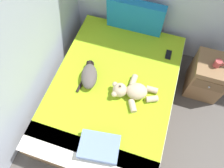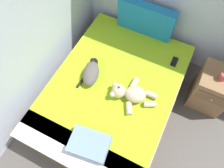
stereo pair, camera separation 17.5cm
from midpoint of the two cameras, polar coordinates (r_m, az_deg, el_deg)
name	(u,v)px [view 1 (the left image)]	position (r m, az deg, el deg)	size (l,w,h in m)	color
bed	(113,93)	(2.77, -1.52, -2.63)	(1.50, 2.08, 0.46)	olive
patterned_cushion	(135,16)	(2.95, 4.49, 17.52)	(0.76, 0.12, 0.44)	#1972AD
cat	(89,75)	(2.57, -8.05, 2.26)	(0.29, 0.44, 0.15)	#59514C
teddy_bear	(132,91)	(2.43, 3.25, -2.04)	(0.56, 0.47, 0.18)	beige
cell_phone	(168,55)	(2.87, 13.16, 7.56)	(0.07, 0.15, 0.01)	black
throw_pillow	(99,147)	(2.25, -5.71, -16.55)	(0.40, 0.28, 0.11)	#728CB7
nightstand	(207,77)	(3.04, 22.57, 1.70)	(0.43, 0.47, 0.59)	olive
mug	(218,63)	(2.76, 24.83, 4.90)	(0.12, 0.08, 0.09)	#B23F3F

